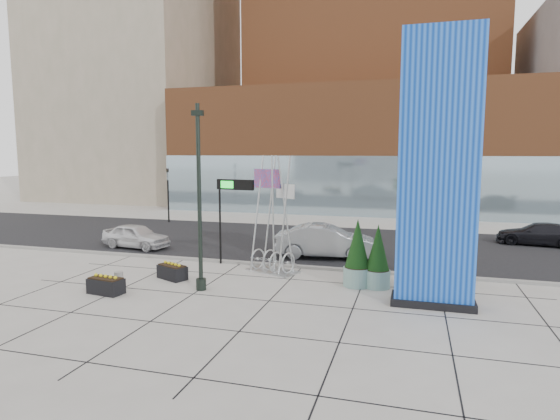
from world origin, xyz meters
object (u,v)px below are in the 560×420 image
(car_white_west, at_px, (136,236))
(car_silver_mid, at_px, (326,242))
(lamp_post, at_px, (200,216))
(concrete_bollard, at_px, (119,280))
(blue_pylon, at_px, (438,175))
(public_art_sculpture, at_px, (273,242))
(overhead_street_sign, at_px, (233,192))

(car_white_west, relative_size, car_silver_mid, 0.77)
(car_white_west, bearing_deg, lamp_post, -124.03)
(lamp_post, height_order, car_silver_mid, lamp_post)
(lamp_post, relative_size, car_silver_mid, 1.41)
(lamp_post, bearing_deg, concrete_bollard, -167.66)
(car_white_west, bearing_deg, concrete_bollard, -143.65)
(blue_pylon, height_order, car_silver_mid, blue_pylon)
(blue_pylon, distance_m, concrete_bollard, 12.57)
(lamp_post, relative_size, public_art_sculpture, 1.37)
(blue_pylon, height_order, public_art_sculpture, blue_pylon)
(blue_pylon, relative_size, public_art_sculpture, 1.81)
(overhead_street_sign, relative_size, car_silver_mid, 0.80)
(blue_pylon, height_order, concrete_bollard, blue_pylon)
(public_art_sculpture, bearing_deg, overhead_street_sign, -178.82)
(public_art_sculpture, distance_m, car_white_west, 9.31)
(blue_pylon, distance_m, overhead_street_sign, 9.65)
(lamp_post, xyz_separation_m, car_white_west, (-6.95, 6.27, -2.24))
(lamp_post, xyz_separation_m, public_art_sculpture, (1.89, 3.41, -1.55))
(public_art_sculpture, relative_size, concrete_bollard, 7.80)
(public_art_sculpture, xyz_separation_m, concrete_bollard, (-5.08, -4.11, -1.03))
(overhead_street_sign, xyz_separation_m, car_white_west, (-6.65, 2.06, -2.82))
(blue_pylon, height_order, overhead_street_sign, blue_pylon)
(overhead_street_sign, xyz_separation_m, car_silver_mid, (3.95, 2.58, -2.65))
(car_white_west, bearing_deg, overhead_street_sign, -99.16)
(concrete_bollard, height_order, car_white_west, car_white_west)
(blue_pylon, distance_m, car_silver_mid, 8.76)
(car_white_west, distance_m, car_silver_mid, 10.61)
(concrete_bollard, relative_size, overhead_street_sign, 0.16)
(blue_pylon, bearing_deg, public_art_sculpture, 157.32)
(car_silver_mid, bearing_deg, concrete_bollard, 130.63)
(blue_pylon, xyz_separation_m, car_white_west, (-15.53, 5.70, -3.87))
(car_white_west, height_order, car_silver_mid, car_silver_mid)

